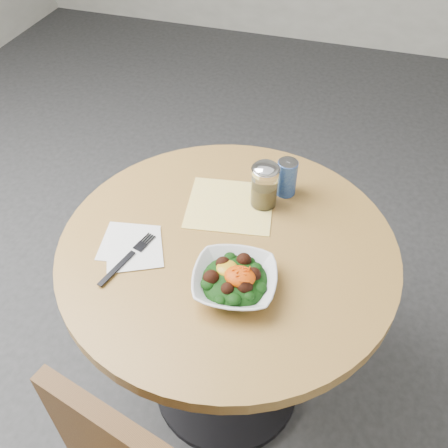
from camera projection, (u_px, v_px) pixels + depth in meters
name	position (u px, v px, depth m)	size (l,w,h in m)	color
ground	(227.00, 383.00, 1.84)	(6.00, 6.00, 0.00)	#2C2C2E
table	(227.00, 290.00, 1.46)	(0.90, 0.90, 0.75)	black
cloth_napkin	(230.00, 205.00, 1.42)	(0.24, 0.22, 0.00)	yellow
paper_napkins	(132.00, 246.00, 1.31)	(0.21, 0.20, 0.00)	white
salad_bowl	(235.00, 280.00, 1.19)	(0.23, 0.23, 0.08)	silver
fork	(129.00, 257.00, 1.28)	(0.07, 0.20, 0.00)	black
spice_shaker	(265.00, 185.00, 1.38)	(0.08, 0.08, 0.14)	silver
beverage_can	(287.00, 177.00, 1.43)	(0.06, 0.06, 0.11)	#0D2998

